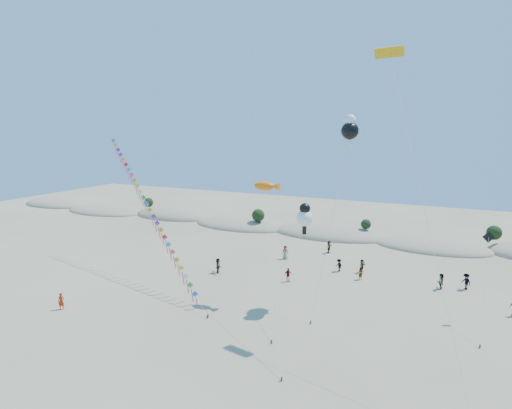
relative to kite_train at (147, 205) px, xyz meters
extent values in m
plane|color=#817659|center=(14.22, -17.24, -8.36)|extent=(160.00, 160.00, 0.00)
ellipsoid|color=gray|center=(-49.78, 28.36, -8.36)|extent=(17.00, 9.35, 3.20)
ellipsoid|color=black|center=(-49.78, 28.36, -7.48)|extent=(13.60, 6.12, 0.68)
ellipsoid|color=gray|center=(-33.78, 26.96, -8.36)|extent=(18.00, 9.90, 2.80)
ellipsoid|color=black|center=(-33.78, 26.96, -7.59)|extent=(14.40, 6.48, 0.72)
ellipsoid|color=gray|center=(-17.78, 28.76, -8.36)|extent=(16.00, 8.80, 3.60)
ellipsoid|color=black|center=(-17.78, 28.76, -7.37)|extent=(12.80, 5.76, 0.64)
ellipsoid|color=gray|center=(-1.78, 27.36, -8.36)|extent=(17.60, 9.68, 3.00)
ellipsoid|color=black|center=(-1.78, 27.36, -7.54)|extent=(14.08, 6.34, 0.70)
ellipsoid|color=gray|center=(14.22, 28.06, -8.36)|extent=(19.00, 10.45, 3.40)
ellipsoid|color=black|center=(14.22, 28.06, -7.43)|extent=(15.20, 6.84, 0.76)
ellipsoid|color=gray|center=(30.22, 26.66, -8.36)|extent=(16.40, 9.02, 2.80)
ellipsoid|color=black|center=(30.22, 26.66, -7.59)|extent=(13.12, 5.90, 0.66)
sphere|color=black|center=(-23.78, 28.96, -6.00)|extent=(1.90, 1.90, 1.90)
sphere|color=black|center=(2.22, 26.16, -5.88)|extent=(2.20, 2.20, 2.20)
sphere|color=black|center=(20.22, 28.16, -6.12)|extent=(1.60, 1.60, 1.60)
sphere|color=black|center=(38.22, 29.56, -5.92)|extent=(2.10, 2.10, 2.10)
cube|color=#3F2D1E|center=(12.87, -7.72, -8.19)|extent=(0.12, 0.12, 0.35)
cylinder|color=silver|center=(1.01, -0.62, -0.57)|extent=(23.73, 14.22, 15.61)
cube|color=blue|center=(10.63, -6.38, -6.89)|extent=(1.23, 0.48, 1.29)
cube|color=#E76190|center=(10.81, -6.33, -7.99)|extent=(0.19, 0.45, 1.55)
cube|color=green|center=(9.73, -5.84, -6.30)|extent=(1.23, 0.48, 1.29)
cube|color=#E76190|center=(9.91, -5.79, -7.40)|extent=(0.19, 0.45, 1.55)
cube|color=white|center=(8.84, -5.31, -5.71)|extent=(1.23, 0.48, 1.29)
cube|color=#E76190|center=(9.02, -5.26, -6.81)|extent=(0.19, 0.45, 1.55)
cube|color=yellow|center=(7.94, -4.77, -5.13)|extent=(1.23, 0.48, 1.29)
cube|color=#E76190|center=(8.12, -4.72, -6.23)|extent=(0.19, 0.45, 1.55)
cube|color=#FF9F15|center=(7.05, -4.23, -4.54)|extent=(1.23, 0.48, 1.29)
cube|color=#E76190|center=(7.23, -4.18, -5.64)|extent=(0.19, 0.45, 1.55)
cube|color=#F54D73|center=(6.15, -3.70, -3.95)|extent=(1.23, 0.48, 1.29)
cube|color=#E76190|center=(6.33, -3.65, -5.05)|extent=(0.19, 0.45, 1.55)
cube|color=#18B4AC|center=(5.26, -3.16, -3.36)|extent=(1.23, 0.48, 1.29)
cube|color=#E76190|center=(5.44, -3.11, -4.46)|extent=(0.19, 0.45, 1.55)
cube|color=red|center=(4.36, -2.63, -2.77)|extent=(1.23, 0.48, 1.29)
cube|color=#E76190|center=(4.54, -2.58, -3.87)|extent=(0.19, 0.45, 1.55)
cube|color=gold|center=(3.47, -2.09, -2.18)|extent=(1.23, 0.48, 1.29)
cube|color=#E76190|center=(3.65, -2.04, -3.28)|extent=(0.19, 0.45, 1.55)
cube|color=purple|center=(2.58, -1.56, -1.60)|extent=(1.23, 0.48, 1.29)
cube|color=#E76190|center=(2.76, -1.51, -2.70)|extent=(0.19, 0.45, 1.55)
cube|color=#6628A2|center=(1.68, -1.02, -1.01)|extent=(1.23, 0.48, 1.29)
cube|color=#E76190|center=(1.86, -0.97, -2.11)|extent=(0.19, 0.45, 1.55)
cube|color=#C2CC18|center=(0.79, -0.49, -0.42)|extent=(1.23, 0.48, 1.29)
cube|color=#E76190|center=(0.97, -0.44, -1.52)|extent=(0.19, 0.45, 1.55)
cube|color=blue|center=(-0.11, 0.05, 0.17)|extent=(1.23, 0.48, 1.29)
cube|color=#E76190|center=(0.07, 0.10, -0.93)|extent=(0.19, 0.45, 1.55)
cube|color=green|center=(-1.00, 0.58, 0.76)|extent=(1.23, 0.48, 1.29)
cube|color=#E76190|center=(-0.82, 0.63, -0.34)|extent=(0.19, 0.45, 1.55)
cube|color=white|center=(-1.90, 1.12, 1.35)|extent=(1.23, 0.48, 1.29)
cube|color=#E76190|center=(-1.72, 1.17, 0.25)|extent=(0.19, 0.45, 1.55)
cube|color=yellow|center=(-2.79, 1.66, 1.93)|extent=(1.23, 0.48, 1.29)
cube|color=#E76190|center=(-2.61, 1.71, 0.83)|extent=(0.19, 0.45, 1.55)
cube|color=#FF9F15|center=(-3.69, 2.19, 2.52)|extent=(1.23, 0.48, 1.29)
cube|color=#E76190|center=(-3.51, 2.24, 1.42)|extent=(0.19, 0.45, 1.55)
cube|color=#F54D73|center=(-4.58, 2.73, 3.11)|extent=(1.23, 0.48, 1.29)
cube|color=#E76190|center=(-4.40, 2.78, 2.01)|extent=(0.19, 0.45, 1.55)
cube|color=#18B4AC|center=(-5.48, 3.26, 3.70)|extent=(1.23, 0.48, 1.29)
cube|color=#E76190|center=(-5.30, 3.31, 2.60)|extent=(0.19, 0.45, 1.55)
cube|color=red|center=(-6.37, 3.80, 4.29)|extent=(1.23, 0.48, 1.29)
cube|color=#E76190|center=(-6.19, 3.85, 3.19)|extent=(0.19, 0.45, 1.55)
cube|color=gold|center=(-7.26, 4.33, 4.88)|extent=(1.23, 0.48, 1.29)
cube|color=#E76190|center=(-7.08, 4.38, 3.78)|extent=(0.19, 0.45, 1.55)
cube|color=purple|center=(-8.16, 4.87, 5.46)|extent=(1.23, 0.48, 1.29)
cube|color=#E76190|center=(-7.98, 4.92, 4.36)|extent=(0.19, 0.45, 1.55)
cube|color=#6628A2|center=(-9.05, 5.40, 6.05)|extent=(1.23, 0.48, 1.29)
cube|color=#E76190|center=(-8.87, 5.45, 4.95)|extent=(0.19, 0.45, 1.55)
cube|color=#C2CC18|center=(-9.95, 5.94, 6.64)|extent=(1.23, 0.48, 1.29)
cube|color=#E76190|center=(-9.77, 5.99, 5.54)|extent=(0.19, 0.45, 1.55)
cube|color=blue|center=(-10.84, 6.47, 7.23)|extent=(1.23, 0.48, 1.29)
cube|color=#E76190|center=(-10.66, 6.52, 6.13)|extent=(0.19, 0.45, 1.55)
cube|color=#3F2D1E|center=(22.78, -14.11, -8.21)|extent=(0.10, 0.10, 0.30)
cylinder|color=silver|center=(19.05, -7.34, -2.57)|extent=(7.49, 13.56, 11.61)
ellipsoid|color=orange|center=(15.32, -0.57, 3.23)|extent=(2.16, 0.95, 0.95)
cone|color=orange|center=(16.52, -0.57, 3.23)|extent=(0.86, 0.86, 0.86)
cube|color=#3F2D1E|center=(20.08, -9.58, -8.21)|extent=(0.10, 0.10, 0.30)
cylinder|color=silver|center=(20.03, -5.57, -3.91)|extent=(0.11, 8.04, 8.93)
sphere|color=white|center=(19.99, -1.55, 0.55)|extent=(1.55, 1.55, 1.55)
sphere|color=black|center=(19.99, -1.55, 1.48)|extent=(1.03, 1.03, 1.03)
cube|color=black|center=(19.99, -1.55, -0.63)|extent=(0.35, 0.18, 0.80)
cube|color=#3F2D1E|center=(21.86, -4.81, -8.21)|extent=(0.10, 0.10, 0.30)
cylinder|color=silver|center=(22.36, -0.77, 0.16)|extent=(1.02, 8.12, 17.06)
sphere|color=black|center=(22.86, 3.28, 8.68)|extent=(1.73, 1.73, 1.73)
sphere|color=white|center=(22.86, 3.28, 9.71)|extent=(1.12, 1.12, 1.12)
cube|color=white|center=(22.86, 3.28, 7.42)|extent=(0.35, 0.18, 0.80)
cube|color=white|center=(22.16, 3.28, 8.68)|extent=(0.60, 0.15, 0.25)
cube|color=white|center=(23.56, 3.28, 8.68)|extent=(0.60, 0.15, 0.25)
cylinder|color=silver|center=(30.93, -8.53, 3.39)|extent=(8.11, 14.96, 23.51)
cube|color=orange|center=(26.89, -1.06, 15.14)|extent=(2.50, 1.02, 0.88)
cube|color=black|center=(26.89, -1.04, 15.14)|extent=(2.41, 0.61, 0.19)
cube|color=#3F2D1E|center=(35.42, -3.15, -8.21)|extent=(0.10, 0.10, 0.30)
cylinder|color=silver|center=(35.58, 0.17, -4.56)|extent=(0.35, 6.66, 7.63)
cube|color=black|center=(35.74, 3.49, -0.75)|extent=(1.06, 0.31, 1.09)
imported|color=#B82A0E|center=(-0.96, -12.11, -7.54)|extent=(0.71, 0.61, 1.65)
imported|color=slate|center=(7.38, 3.58, -7.46)|extent=(1.48, 1.65, 1.82)
imported|color=slate|center=(16.16, 4.32, -7.56)|extent=(0.98, 0.91, 1.62)
imported|color=slate|center=(20.51, 10.31, -7.58)|extent=(1.15, 1.10, 1.57)
imported|color=slate|center=(23.14, 11.19, -7.56)|extent=(0.76, 1.56, 1.62)
imported|color=slate|center=(23.50, 8.54, -7.61)|extent=(0.65, 0.58, 1.51)
imported|color=slate|center=(32.04, 9.38, -7.49)|extent=(0.79, 1.68, 1.74)
imported|color=slate|center=(12.71, 12.23, -7.45)|extent=(1.05, 1.01, 1.82)
imported|color=slate|center=(34.50, 10.36, -7.47)|extent=(1.28, 1.30, 1.80)
imported|color=slate|center=(17.24, 17.46, -7.50)|extent=(0.52, 1.60, 1.73)
camera|label=1|loc=(32.72, -39.30, 8.95)|focal=30.00mm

